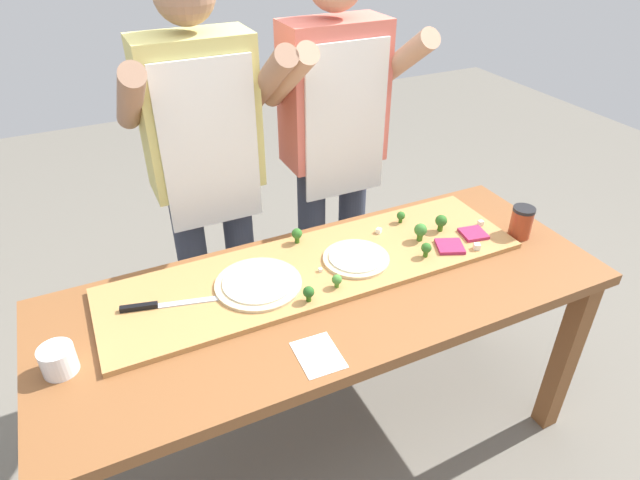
{
  "coord_description": "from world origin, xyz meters",
  "views": [
    {
      "loc": [
        -0.62,
        -1.22,
        1.85
      ],
      "look_at": [
        0.02,
        0.11,
        0.88
      ],
      "focal_mm": 30.32,
      "sensor_mm": 36.0,
      "label": 1
    }
  ],
  "objects_px": {
    "broccoli_floret_front_left": "(421,231)",
    "cheese_crumble_d": "(379,231)",
    "pizza_whole_white_garlic": "(356,258)",
    "flour_cup": "(59,361)",
    "broccoli_floret_front_mid": "(297,234)",
    "broccoli_floret_center_left": "(426,248)",
    "pizza_whole_cheese_artichoke": "(258,283)",
    "cook_right": "(334,137)",
    "cheese_crumble_a": "(481,223)",
    "cheese_crumble_c": "(320,270)",
    "broccoli_floret_back_left": "(401,216)",
    "prep_table": "(329,312)",
    "broccoli_floret_center_right": "(337,280)",
    "pizza_slice_far_right": "(449,246)",
    "recipe_note": "(318,355)",
    "broccoli_floret_back_right": "(309,293)",
    "broccoli_floret_front_right": "(441,221)",
    "sauce_jar": "(521,222)",
    "cook_left": "(206,162)",
    "chefs_knife": "(159,305)",
    "cheese_crumble_b": "(477,247)"
  },
  "relations": [
    {
      "from": "broccoli_floret_back_left",
      "to": "sauce_jar",
      "type": "bearing_deg",
      "value": -34.31
    },
    {
      "from": "prep_table",
      "to": "broccoli_floret_center_right",
      "type": "bearing_deg",
      "value": -66.79
    },
    {
      "from": "prep_table",
      "to": "cheese_crumble_a",
      "type": "height_order",
      "value": "cheese_crumble_a"
    },
    {
      "from": "broccoli_floret_front_mid",
      "to": "cook_left",
      "type": "bearing_deg",
      "value": 120.73
    },
    {
      "from": "broccoli_floret_center_left",
      "to": "cheese_crumble_b",
      "type": "relative_size",
      "value": 2.54
    },
    {
      "from": "broccoli_floret_front_mid",
      "to": "broccoli_floret_center_left",
      "type": "bearing_deg",
      "value": -36.51
    },
    {
      "from": "cheese_crumble_a",
      "to": "cheese_crumble_c",
      "type": "relative_size",
      "value": 1.47
    },
    {
      "from": "broccoli_floret_center_left",
      "to": "flour_cup",
      "type": "relative_size",
      "value": 0.58
    },
    {
      "from": "broccoli_floret_front_left",
      "to": "cheese_crumble_d",
      "type": "bearing_deg",
      "value": 135.23
    },
    {
      "from": "cheese_crumble_c",
      "to": "recipe_note",
      "type": "bearing_deg",
      "value": -116.09
    },
    {
      "from": "pizza_whole_white_garlic",
      "to": "broccoli_floret_front_mid",
      "type": "relative_size",
      "value": 4.0
    },
    {
      "from": "prep_table",
      "to": "sauce_jar",
      "type": "height_order",
      "value": "sauce_jar"
    },
    {
      "from": "broccoli_floret_back_left",
      "to": "cheese_crumble_d",
      "type": "height_order",
      "value": "broccoli_floret_back_left"
    },
    {
      "from": "pizza_whole_white_garlic",
      "to": "cook_left",
      "type": "height_order",
      "value": "cook_left"
    },
    {
      "from": "pizza_slice_far_right",
      "to": "recipe_note",
      "type": "bearing_deg",
      "value": -157.7
    },
    {
      "from": "recipe_note",
      "to": "broccoli_floret_center_right",
      "type": "bearing_deg",
      "value": 52.8
    },
    {
      "from": "broccoli_floret_back_left",
      "to": "cook_left",
      "type": "relative_size",
      "value": 0.03
    },
    {
      "from": "broccoli_floret_center_right",
      "to": "broccoli_floret_front_right",
      "type": "height_order",
      "value": "broccoli_floret_front_right"
    },
    {
      "from": "chefs_knife",
      "to": "cheese_crumble_c",
      "type": "bearing_deg",
      "value": -5.49
    },
    {
      "from": "broccoli_floret_back_right",
      "to": "flour_cup",
      "type": "height_order",
      "value": "flour_cup"
    },
    {
      "from": "pizza_whole_cheese_artichoke",
      "to": "broccoli_floret_front_right",
      "type": "relative_size",
      "value": 4.32
    },
    {
      "from": "broccoli_floret_front_right",
      "to": "sauce_jar",
      "type": "distance_m",
      "value": 0.29
    },
    {
      "from": "pizza_whole_white_garlic",
      "to": "cook_right",
      "type": "distance_m",
      "value": 0.6
    },
    {
      "from": "broccoli_floret_back_left",
      "to": "flour_cup",
      "type": "bearing_deg",
      "value": -169.19
    },
    {
      "from": "pizza_slice_far_right",
      "to": "pizza_whole_white_garlic",
      "type": "bearing_deg",
      "value": 167.62
    },
    {
      "from": "chefs_knife",
      "to": "broccoli_floret_front_right",
      "type": "bearing_deg",
      "value": -0.61
    },
    {
      "from": "broccoli_floret_center_left",
      "to": "cheese_crumble_a",
      "type": "xyz_separation_m",
      "value": [
        0.3,
        0.08,
        -0.02
      ]
    },
    {
      "from": "broccoli_floret_back_left",
      "to": "recipe_note",
      "type": "distance_m",
      "value": 0.74
    },
    {
      "from": "pizza_whole_cheese_artichoke",
      "to": "broccoli_floret_front_right",
      "type": "height_order",
      "value": "broccoli_floret_front_right"
    },
    {
      "from": "broccoli_floret_front_mid",
      "to": "broccoli_floret_front_right",
      "type": "distance_m",
      "value": 0.53
    },
    {
      "from": "broccoli_floret_back_right",
      "to": "broccoli_floret_center_left",
      "type": "distance_m",
      "value": 0.46
    },
    {
      "from": "chefs_knife",
      "to": "pizza_whole_white_garlic",
      "type": "xyz_separation_m",
      "value": [
        0.65,
        -0.04,
        0.0
      ]
    },
    {
      "from": "pizza_whole_cheese_artichoke",
      "to": "cheese_crumble_d",
      "type": "distance_m",
      "value": 0.51
    },
    {
      "from": "cheese_crumble_d",
      "to": "recipe_note",
      "type": "distance_m",
      "value": 0.64
    },
    {
      "from": "cheese_crumble_c",
      "to": "cheese_crumble_a",
      "type": "bearing_deg",
      "value": 0.44
    },
    {
      "from": "prep_table",
      "to": "flour_cup",
      "type": "height_order",
      "value": "flour_cup"
    },
    {
      "from": "broccoli_floret_front_left",
      "to": "broccoli_floret_center_left",
      "type": "distance_m",
      "value": 0.1
    },
    {
      "from": "pizza_whole_white_garlic",
      "to": "broccoli_floret_front_right",
      "type": "relative_size",
      "value": 3.53
    },
    {
      "from": "broccoli_floret_front_left",
      "to": "broccoli_floret_center_left",
      "type": "xyz_separation_m",
      "value": [
        -0.04,
        -0.09,
        -0.01
      ]
    },
    {
      "from": "chefs_knife",
      "to": "recipe_note",
      "type": "xyz_separation_m",
      "value": [
        0.35,
        -0.37,
        -0.02
      ]
    },
    {
      "from": "broccoli_floret_front_left",
      "to": "cook_left",
      "type": "bearing_deg",
      "value": 139.31
    },
    {
      "from": "cook_right",
      "to": "broccoli_floret_back_left",
      "type": "bearing_deg",
      "value": -77.81
    },
    {
      "from": "cheese_crumble_b",
      "to": "broccoli_floret_front_mid",
      "type": "bearing_deg",
      "value": 150.69
    },
    {
      "from": "broccoli_floret_front_left",
      "to": "cheese_crumble_d",
      "type": "height_order",
      "value": "broccoli_floret_front_left"
    },
    {
      "from": "pizza_whole_cheese_artichoke",
      "to": "broccoli_floret_front_right",
      "type": "bearing_deg",
      "value": 1.51
    },
    {
      "from": "broccoli_floret_center_right",
      "to": "broccoli_floret_center_left",
      "type": "distance_m",
      "value": 0.35
    },
    {
      "from": "pizza_whole_white_garlic",
      "to": "cheese_crumble_c",
      "type": "xyz_separation_m",
      "value": [
        -0.14,
        -0.01,
        -0.0
      ]
    },
    {
      "from": "pizza_whole_white_garlic",
      "to": "flour_cup",
      "type": "distance_m",
      "value": 0.94
    },
    {
      "from": "broccoli_floret_back_left",
      "to": "broccoli_floret_front_right",
      "type": "bearing_deg",
      "value": -48.39
    },
    {
      "from": "broccoli_floret_back_left",
      "to": "broccoli_floret_center_left",
      "type": "distance_m",
      "value": 0.23
    }
  ]
}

